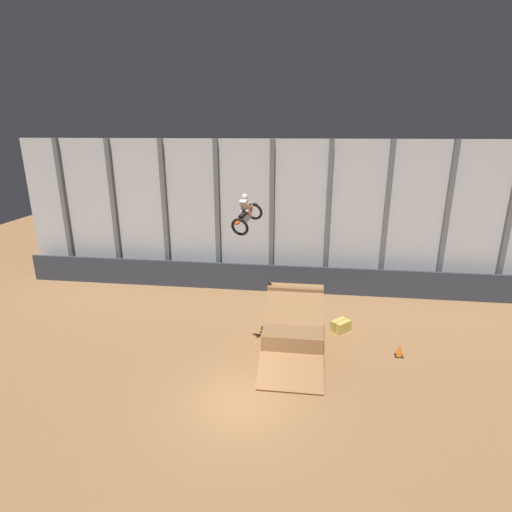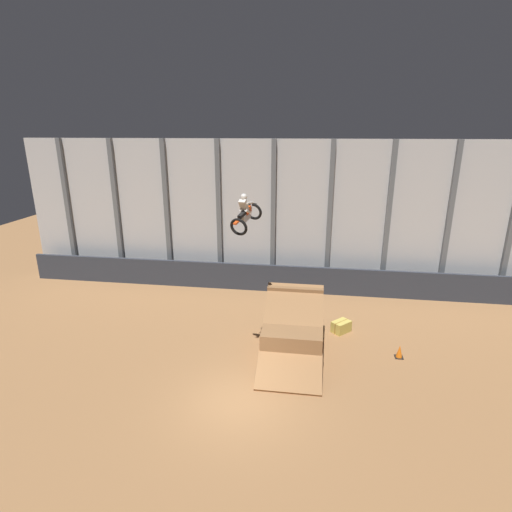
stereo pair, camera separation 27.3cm
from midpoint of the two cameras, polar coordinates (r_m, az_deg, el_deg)
ground_plane at (r=15.66m, az=-2.72°, el=-20.14°), size 60.00×60.00×0.00m
arena_back_wall at (r=24.60m, az=1.96°, el=5.79°), size 32.00×0.40×9.09m
lower_barrier at (r=24.64m, az=1.63°, el=-3.17°), size 31.36×0.20×1.69m
dirt_ramp at (r=18.31m, az=4.94°, el=-10.63°), size 2.60×4.80×2.75m
rider_bike_solo at (r=15.79m, az=-1.87°, el=6.02°), size 1.16×1.89×1.62m
traffic_cone_near_ramp at (r=19.11m, az=19.41°, el=-12.62°), size 0.36×0.36×0.58m
hay_bale_trackside at (r=20.52m, az=11.65°, el=-9.75°), size 1.06×1.06×0.57m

